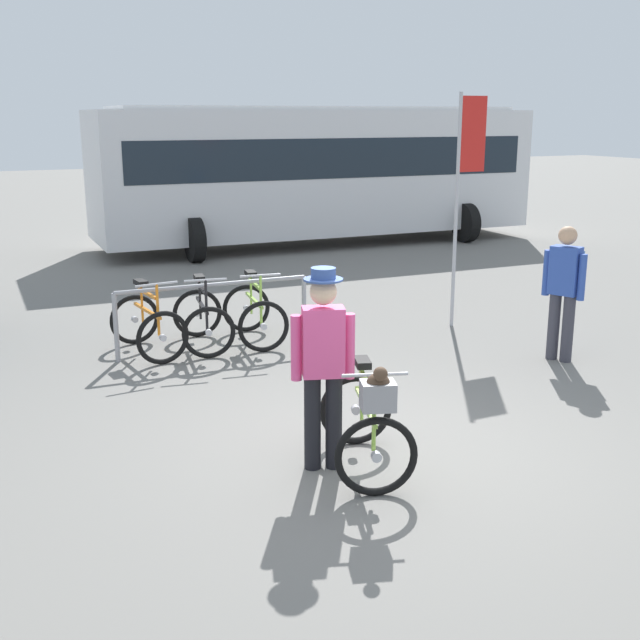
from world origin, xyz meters
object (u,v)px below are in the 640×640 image
at_px(person_with_featured_bike, 323,361).
at_px(banner_flag, 466,166).
at_px(racked_bike_black, 203,320).
at_px(bus_distant, 317,167).
at_px(racked_bike_orange, 148,325).
at_px(pedestrian_with_backpack, 565,284).
at_px(racked_bike_lime, 255,314).
at_px(featured_bicycle, 368,420).

distance_m(person_with_featured_bike, banner_flag, 5.29).
bearing_deg(person_with_featured_bike, banner_flag, 42.19).
bearing_deg(person_with_featured_bike, racked_bike_black, 87.64).
relative_size(racked_bike_black, bus_distant, 0.12).
relative_size(racked_bike_orange, pedestrian_with_backpack, 0.71).
bearing_deg(bus_distant, racked_bike_lime, -120.82).
bearing_deg(banner_flag, racked_bike_black, 172.89).
bearing_deg(person_with_featured_bike, bus_distant, 65.08).
bearing_deg(racked_bike_black, pedestrian_with_backpack, -32.14).
height_order(racked_bike_lime, bus_distant, bus_distant).
distance_m(racked_bike_orange, featured_bicycle, 4.28).
bearing_deg(pedestrian_with_backpack, racked_bike_black, 147.86).
relative_size(person_with_featured_bike, pedestrian_with_backpack, 1.05).
xyz_separation_m(featured_bicycle, bus_distant, (4.85, 11.32, 1.25)).
relative_size(racked_bike_black, banner_flag, 0.37).
height_order(bus_distant, banner_flag, banner_flag).
height_order(racked_bike_lime, featured_bicycle, featured_bicycle).
height_order(pedestrian_with_backpack, bus_distant, bus_distant).
bearing_deg(racked_bike_orange, featured_bicycle, -79.05).
height_order(racked_bike_black, racked_bike_lime, same).
xyz_separation_m(person_with_featured_bike, banner_flag, (3.81, 3.45, 1.28)).
distance_m(racked_bike_lime, bus_distant, 8.44).
xyz_separation_m(racked_bike_black, pedestrian_with_backpack, (3.78, -2.37, 0.57)).
distance_m(racked_bike_black, bus_distant, 8.80).
xyz_separation_m(featured_bicycle, banner_flag, (3.53, 3.73, 1.74)).
relative_size(racked_bike_orange, racked_bike_lime, 1.00).
distance_m(pedestrian_with_backpack, banner_flag, 2.32).
height_order(pedestrian_with_backpack, banner_flag, banner_flag).
distance_m(featured_bicycle, person_with_featured_bike, 0.61).
xyz_separation_m(pedestrian_with_backpack, banner_flag, (-0.13, 1.92, 1.29)).
relative_size(racked_bike_black, racked_bike_lime, 1.03).
relative_size(racked_bike_lime, banner_flag, 0.36).
xyz_separation_m(racked_bike_lime, bus_distant, (4.27, 7.15, 1.37)).
bearing_deg(banner_flag, featured_bicycle, -133.44).
relative_size(racked_bike_orange, racked_bike_black, 0.97).
xyz_separation_m(racked_bike_orange, featured_bicycle, (0.81, -4.20, 0.12)).
xyz_separation_m(racked_bike_black, racked_bike_lime, (0.70, -0.02, 0.00)).
distance_m(racked_bike_orange, bus_distant, 9.20).
xyz_separation_m(racked_bike_orange, banner_flag, (4.34, -0.47, 1.86)).
relative_size(racked_bike_black, pedestrian_with_backpack, 0.73).
relative_size(person_with_featured_bike, banner_flag, 0.54).
bearing_deg(pedestrian_with_backpack, banner_flag, 93.91).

